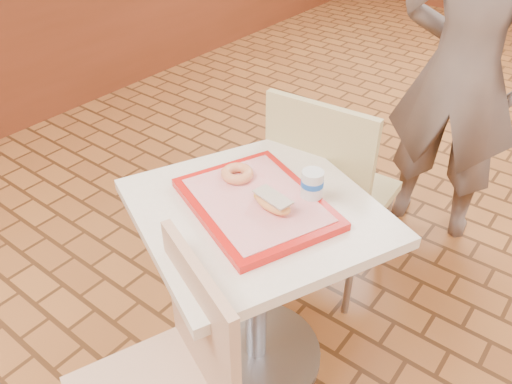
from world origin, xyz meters
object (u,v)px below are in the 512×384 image
Objects in this scene: chair_main_front at (170,377)px; serving_tray at (256,203)px; customer at (462,73)px; ring_donut at (237,173)px; main_table at (256,263)px; long_john_donut at (272,202)px; chair_main_back at (328,187)px; paper_cup at (312,184)px.

chair_main_front reaches higher than serving_tray.
customer is 1.30m from ring_donut.
chair_main_front is at bearing 77.16° from customer.
long_john_donut is (0.07, -0.00, 0.31)m from main_table.
serving_tray is 3.10× the size of long_john_donut.
chair_main_front is at bearing -70.19° from ring_donut.
customer is at bearing 81.46° from serving_tray.
main_table is 0.27m from serving_tray.
chair_main_front is at bearing 91.45° from chair_main_back.
serving_tray is at bearing 88.79° from chair_main_back.
paper_cup reaches higher than ring_donut.
serving_tray is (0.03, -0.54, 0.25)m from chair_main_back.
chair_main_back is at bearing 117.50° from chair_main_front.
serving_tray is 5.38× the size of paper_cup.
customer is 10.81× the size of long_john_donut.
main_table is at bearing 120.32° from chair_main_front.
long_john_donut is at bearing -17.60° from ring_donut.
serving_tray is at bearing -24.55° from ring_donut.
main_table is at bearing 177.21° from long_john_donut.
ring_donut is (-0.20, 0.56, 0.34)m from chair_main_front.
chair_main_front is at bearing -89.08° from long_john_donut.
paper_cup is (-0.07, -1.19, -0.01)m from customer.
chair_main_back is 0.57× the size of customer.
paper_cup is (0.13, 0.13, 0.34)m from main_table.
main_table is 0.45× the size of customer.
long_john_donut reaches higher than ring_donut.
chair_main_back is 1.99× the size of serving_tray.
long_john_donut is at bearing 112.81° from chair_main_front.
serving_tray is at bearing 120.32° from chair_main_front.
ring_donut is at bearing 66.56° from customer.
paper_cup is at bearing 44.40° from serving_tray.
customer is 18.76× the size of paper_cup.
chair_main_front reaches higher than main_table.
serving_tray is 0.19m from paper_cup.
chair_main_front is 0.60m from long_john_donut.
main_table is 0.54m from chair_main_back.
chair_main_front is at bearing -81.58° from main_table.
long_john_donut is (0.19, -0.06, 0.00)m from ring_donut.
ring_donut is (-0.13, 0.06, 0.31)m from main_table.
main_table is 1.58× the size of serving_tray.
chair_main_front is at bearing -95.15° from paper_cup.
customer reaches higher than serving_tray.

